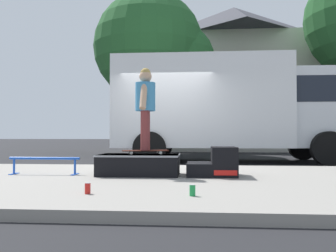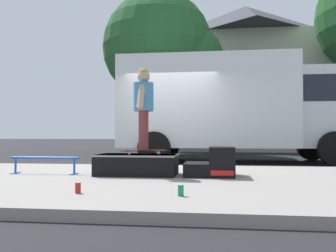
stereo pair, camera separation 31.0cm
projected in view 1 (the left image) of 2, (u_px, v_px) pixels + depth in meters
The scene contains 12 objects.
ground_plane at pixel (162, 168), 8.69m from camera, with size 140.00×140.00×0.00m, color black.
sidewalk_slab at pixel (144, 182), 5.70m from camera, with size 50.00×5.00×0.12m, color gray.
skate_box at pixel (139, 164), 6.10m from camera, with size 1.36×0.78×0.35m.
kicker_ramp at pixel (216, 164), 6.00m from camera, with size 0.82×0.73×0.48m.
grind_rail at pixel (44, 162), 6.21m from camera, with size 1.24×0.28×0.30m.
skateboard at pixel (145, 151), 6.16m from camera, with size 0.80×0.41×0.07m.
skater_kid at pixel (145, 102), 6.18m from camera, with size 0.34×0.73×1.41m.
soda_can at pixel (88, 188), 4.14m from camera, with size 0.07×0.07×0.13m.
soda_can_b at pixel (192, 190), 3.99m from camera, with size 0.07×0.07×0.13m.
box_truck at pixel (234, 105), 10.77m from camera, with size 6.91×2.63×3.05m.
street_tree_main at pixel (155, 51), 15.45m from camera, with size 5.17×4.70×6.92m.
house_behind at pixel (234, 77), 21.21m from camera, with size 9.54×8.22×8.40m.
Camera 1 is at (0.85, -8.67, 0.79)m, focal length 38.60 mm.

